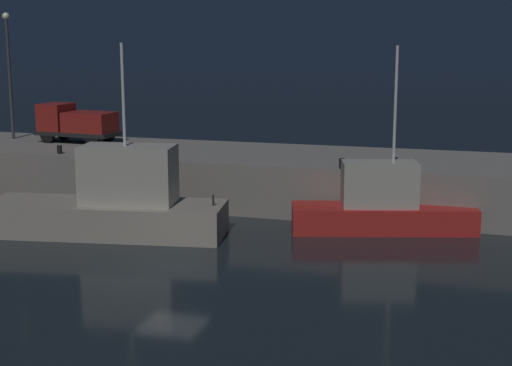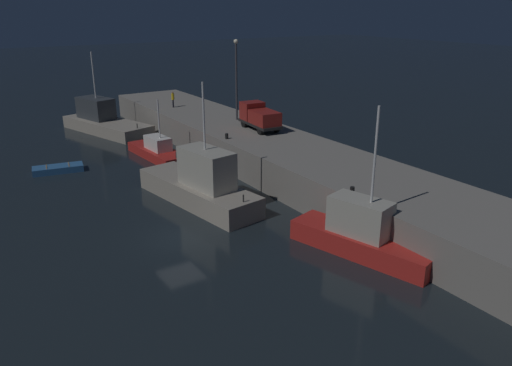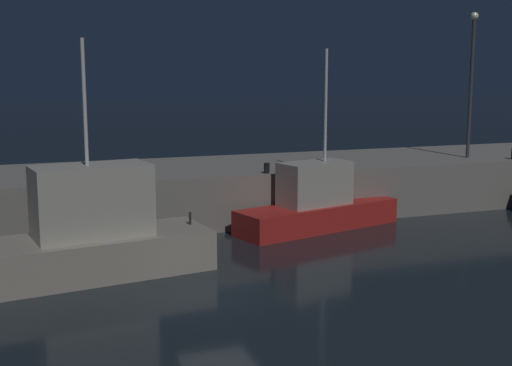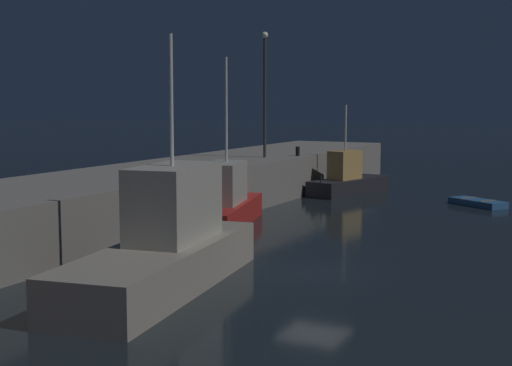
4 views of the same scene
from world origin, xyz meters
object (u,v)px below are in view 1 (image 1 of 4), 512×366
Objects in this scene: fishing_boat_orange at (382,206)px; lamp_post_west at (9,66)px; utility_truck at (76,123)px; bollard_west at (342,164)px; fishing_boat_blue at (113,205)px; bollard_central at (60,150)px.

lamp_post_west reaches higher than fishing_boat_orange.
utility_truck reaches higher than bollard_west.
fishing_boat_blue is 22.69× the size of bollard_west.
bollard_west is 15.79m from bollard_central.
fishing_boat_blue is at bearing -43.04° from bollard_central.
lamp_post_west reaches higher than utility_truck.
fishing_boat_blue is 11.23m from bollard_west.
bollard_central is (6.05, -4.64, -4.34)m from lamp_post_west.
utility_truck is 11.14× the size of bollard_central.
bollard_west is (17.14, -4.50, -0.95)m from utility_truck.
fishing_boat_blue reaches higher than utility_truck.
lamp_post_west reaches higher than bollard_west.
fishing_boat_orange is 1.73× the size of utility_truck.
bollard_central is at bearing 175.36° from fishing_boat_orange.
lamp_post_west is at bearing 175.19° from utility_truck.
lamp_post_west is 16.83× the size of bollard_central.
lamp_post_west is at bearing 139.63° from fishing_boat_blue.
fishing_boat_blue is 12.60m from utility_truck.
fishing_boat_orange is 19.23× the size of bollard_central.
fishing_boat_blue reaches higher than fishing_boat_orange.
fishing_boat_blue is at bearing -53.19° from utility_truck.
utility_truck is (-7.40, 9.89, 2.48)m from fishing_boat_blue.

